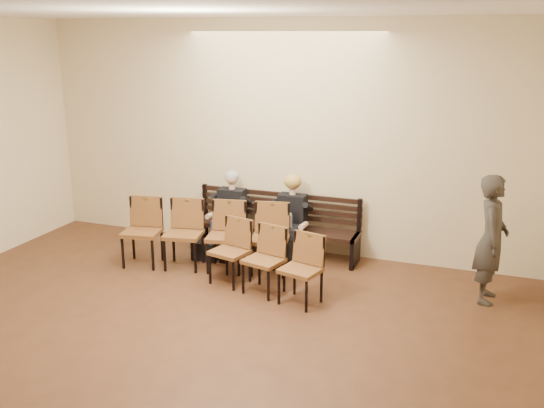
% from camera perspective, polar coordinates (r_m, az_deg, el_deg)
% --- Properties ---
extents(room_walls, '(8.02, 10.01, 3.51)m').
position_cam_1_polar(room_walls, '(5.32, -14.14, 7.25)').
color(room_walls, beige).
rests_on(room_walls, ground).
extents(bench, '(2.60, 0.90, 0.45)m').
position_cam_1_polar(bench, '(9.26, 0.20, -3.44)').
color(bench, black).
rests_on(bench, ground).
extents(seated_man, '(0.50, 0.70, 1.21)m').
position_cam_1_polar(seated_man, '(9.28, -4.00, -0.97)').
color(seated_man, black).
rests_on(seated_man, ground).
extents(seated_woman, '(0.51, 0.70, 1.18)m').
position_cam_1_polar(seated_woman, '(8.94, 1.73, -1.70)').
color(seated_woman, black).
rests_on(seated_woman, ground).
extents(laptop, '(0.34, 0.29, 0.22)m').
position_cam_1_polar(laptop, '(9.13, -4.19, -1.56)').
color(laptop, silver).
rests_on(laptop, bench).
extents(water_bottle, '(0.07, 0.07, 0.22)m').
position_cam_1_polar(water_bottle, '(8.73, 1.71, -2.35)').
color(water_bottle, silver).
rests_on(water_bottle, bench).
extents(bag, '(0.38, 0.26, 0.27)m').
position_cam_1_polar(bag, '(9.16, -6.26, -4.34)').
color(bag, black).
rests_on(bag, ground).
extents(passerby, '(0.46, 0.69, 1.88)m').
position_cam_1_polar(passerby, '(7.96, 20.03, -2.28)').
color(passerby, '#35302B').
rests_on(passerby, ground).
extents(chair_row_front, '(2.46, 0.99, 0.99)m').
position_cam_1_polar(chair_row_front, '(8.69, -6.36, -2.99)').
color(chair_row_front, brown).
rests_on(chair_row_front, ground).
extents(chair_row_back, '(1.66, 0.86, 0.88)m').
position_cam_1_polar(chair_row_back, '(7.86, -0.79, -5.37)').
color(chair_row_back, brown).
rests_on(chair_row_back, ground).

